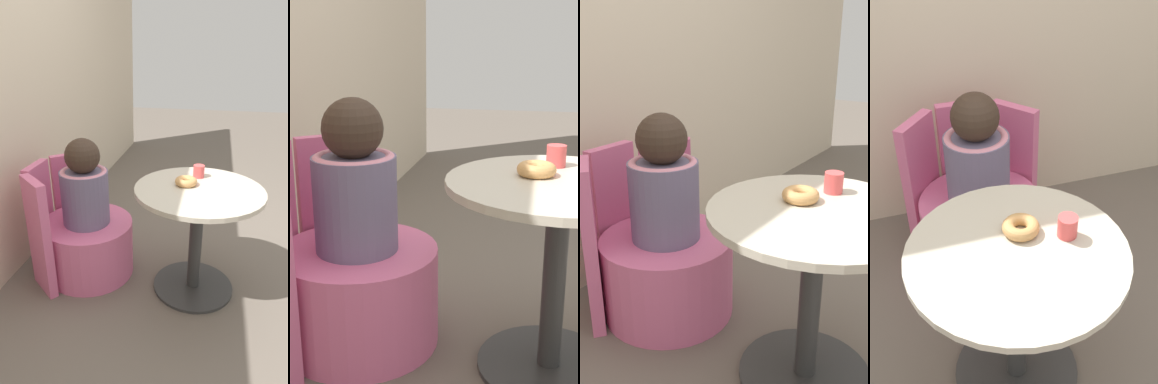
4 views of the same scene
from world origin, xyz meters
TOP-DOWN VIEW (x-y plane):
  - ground_plane at (0.00, 0.00)m, footprint 12.00×12.00m
  - round_table at (-0.07, -0.00)m, footprint 0.68×0.68m
  - tub_chair at (-0.03, 0.65)m, footprint 0.54×0.54m
  - booth_backrest at (-0.03, 0.88)m, footprint 0.64×0.24m
  - child_figure at (-0.03, 0.65)m, footprint 0.28×0.28m
  - donut at (-0.03, 0.07)m, footprint 0.12×0.12m
  - cup at (0.10, 0.01)m, footprint 0.06×0.06m

SIDE VIEW (x-z plane):
  - ground_plane at x=0.00m, z-range 0.00..0.00m
  - tub_chair at x=-0.03m, z-range 0.00..0.34m
  - booth_backrest at x=-0.03m, z-range 0.00..0.68m
  - round_table at x=-0.07m, z-range 0.13..0.76m
  - child_figure at x=-0.03m, z-range 0.32..0.82m
  - donut at x=-0.03m, z-range 0.63..0.67m
  - cup at x=0.10m, z-range 0.63..0.70m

